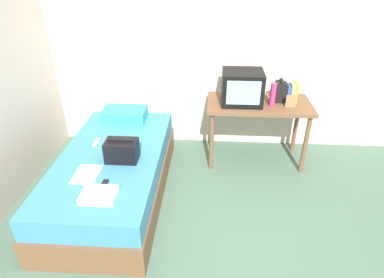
{
  "coord_description": "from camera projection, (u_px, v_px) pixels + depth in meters",
  "views": [
    {
      "loc": [
        -0.0,
        -1.9,
        2.21
      ],
      "look_at": [
        -0.18,
        0.94,
        0.59
      ],
      "focal_mm": 30.61,
      "sensor_mm": 36.0,
      "label": 1
    }
  ],
  "objects": [
    {
      "name": "bed",
      "position": [
        114.0,
        175.0,
        3.33
      ],
      "size": [
        1.0,
        2.0,
        0.49
      ],
      "color": "brown",
      "rests_on": "ground"
    },
    {
      "name": "book_row",
      "position": [
        286.0,
        92.0,
        3.65
      ],
      "size": [
        0.24,
        0.16,
        0.24
      ],
      "color": "black",
      "rests_on": "desk"
    },
    {
      "name": "remote_silver",
      "position": [
        97.0,
        142.0,
        3.38
      ],
      "size": [
        0.04,
        0.14,
        0.02
      ],
      "primitive_type": "cube",
      "color": "#B7B7BC",
      "rests_on": "bed"
    },
    {
      "name": "tv",
      "position": [
        242.0,
        87.0,
        3.57
      ],
      "size": [
        0.44,
        0.39,
        0.36
      ],
      "color": "black",
      "rests_on": "desk"
    },
    {
      "name": "desk",
      "position": [
        258.0,
        110.0,
        3.72
      ],
      "size": [
        1.16,
        0.6,
        0.75
      ],
      "color": "brown",
      "rests_on": "ground"
    },
    {
      "name": "ground_plane",
      "position": [
        206.0,
        256.0,
        2.73
      ],
      "size": [
        8.0,
        8.0,
        0.0
      ],
      "primitive_type": "plane",
      "color": "#4C6B56"
    },
    {
      "name": "remote_dark",
      "position": [
        104.0,
        186.0,
        2.75
      ],
      "size": [
        0.04,
        0.16,
        0.02
      ],
      "primitive_type": "cube",
      "color": "black",
      "rests_on": "bed"
    },
    {
      "name": "magazine",
      "position": [
        87.0,
        174.0,
        2.91
      ],
      "size": [
        0.21,
        0.29,
        0.01
      ],
      "primitive_type": "cube",
      "color": "white",
      "rests_on": "bed"
    },
    {
      "name": "water_bottle",
      "position": [
        273.0,
        95.0,
        3.52
      ],
      "size": [
        0.06,
        0.06,
        0.26
      ],
      "primitive_type": "cylinder",
      "color": "#E53372",
      "rests_on": "desk"
    },
    {
      "name": "handbag",
      "position": [
        122.0,
        151.0,
        3.07
      ],
      "size": [
        0.3,
        0.2,
        0.23
      ],
      "color": "black",
      "rests_on": "bed"
    },
    {
      "name": "pillow",
      "position": [
        125.0,
        115.0,
        3.83
      ],
      "size": [
        0.5,
        0.32,
        0.14
      ],
      "primitive_type": "cube",
      "color": "#33A8B7",
      "rests_on": "bed"
    },
    {
      "name": "picture_frame",
      "position": [
        291.0,
        101.0,
        3.53
      ],
      "size": [
        0.11,
        0.02,
        0.13
      ],
      "primitive_type": "cube",
      "color": "#9E754C",
      "rests_on": "desk"
    },
    {
      "name": "wall_back",
      "position": [
        213.0,
        42.0,
        3.83
      ],
      "size": [
        5.2,
        0.1,
        2.6
      ],
      "primitive_type": "cube",
      "color": "beige",
      "rests_on": "ground"
    },
    {
      "name": "folded_towel",
      "position": [
        99.0,
        195.0,
        2.62
      ],
      "size": [
        0.28,
        0.22,
        0.05
      ],
      "primitive_type": "cube",
      "color": "white",
      "rests_on": "bed"
    }
  ]
}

